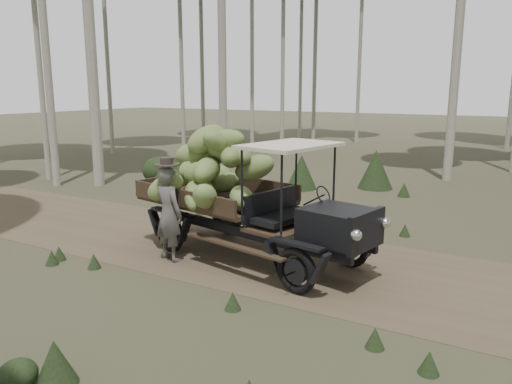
# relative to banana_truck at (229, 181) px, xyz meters

# --- Properties ---
(ground) EXTENTS (120.00, 120.00, 0.00)m
(ground) POSITION_rel_banana_truck_xyz_m (2.65, 0.15, -1.55)
(ground) COLOR #473D2B
(ground) RESTS_ON ground
(dirt_track) EXTENTS (70.00, 4.00, 0.01)m
(dirt_track) POSITION_rel_banana_truck_xyz_m (2.65, 0.15, -1.55)
(dirt_track) COLOR brown
(dirt_track) RESTS_ON ground
(banana_truck) EXTENTS (5.55, 3.01, 2.81)m
(banana_truck) POSITION_rel_banana_truck_xyz_m (0.00, 0.00, 0.00)
(banana_truck) COLOR black
(banana_truck) RESTS_ON ground
(farmer) EXTENTS (0.79, 0.61, 2.11)m
(farmer) POSITION_rel_banana_truck_xyz_m (-0.79, -1.03, -0.55)
(farmer) COLOR #504D49
(farmer) RESTS_ON ground
(undergrowth) EXTENTS (22.12, 19.76, 1.34)m
(undergrowth) POSITION_rel_banana_truck_xyz_m (3.28, 2.40, -1.04)
(undergrowth) COLOR #233319
(undergrowth) RESTS_ON ground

